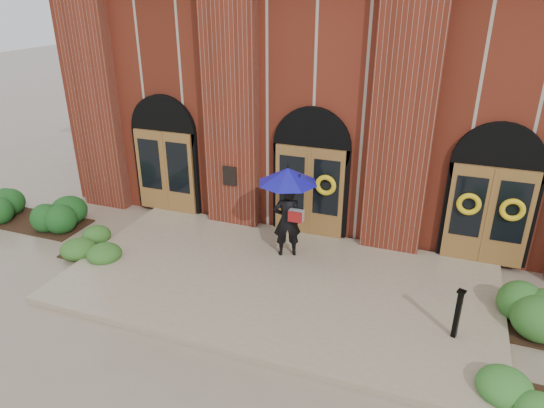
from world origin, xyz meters
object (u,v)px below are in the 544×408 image
at_px(hedge_wall_left, 32,211).
at_px(hedge_wall_right, 519,307).
at_px(metal_post, 458,313).
at_px(man_with_umbrella, 288,195).

distance_m(hedge_wall_left, hedge_wall_right, 13.20).
bearing_deg(metal_post, hedge_wall_right, 41.76).
relative_size(metal_post, hedge_wall_right, 0.34).
xyz_separation_m(metal_post, hedge_wall_left, (-11.97, 1.35, -0.32)).
bearing_deg(hedge_wall_left, hedge_wall_right, -1.08).
bearing_deg(man_with_umbrella, hedge_wall_right, 147.15).
height_order(metal_post, hedge_wall_right, metal_post).
bearing_deg(man_with_umbrella, hedge_wall_left, -19.50).
distance_m(man_with_umbrella, hedge_wall_left, 7.98).
xyz_separation_m(man_with_umbrella, hedge_wall_left, (-7.83, -0.60, -1.41)).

